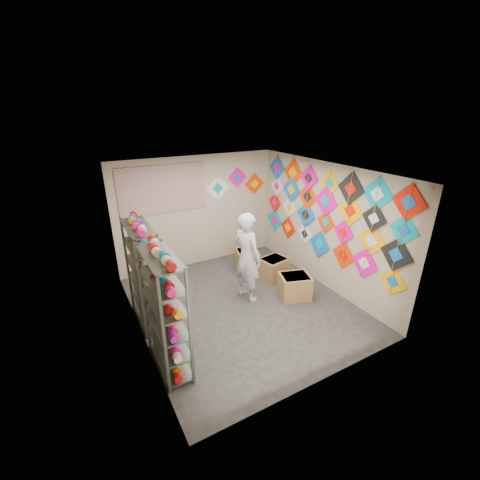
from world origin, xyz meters
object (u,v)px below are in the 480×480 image
shelf_rack_back (144,275)px  carton_c (248,261)px  carton_a (294,286)px  carton_b (274,268)px  shelf_rack_front (165,313)px  shopkeeper (247,257)px

shelf_rack_back → carton_c: 2.84m
carton_a → shelf_rack_back: bearing=-176.2°
carton_b → carton_c: carton_c is taller
shelf_rack_back → carton_a: bearing=-14.0°
shelf_rack_front → shopkeeper: (1.99, 1.06, -0.01)m
shelf_rack_front → carton_a: bearing=11.5°
shopkeeper → carton_c: size_ratio=3.30×
carton_a → carton_b: size_ratio=1.03×
carton_a → carton_c: 1.55m
carton_a → carton_c: size_ratio=1.08×
shopkeeper → carton_a: shopkeeper is taller
shopkeeper → shelf_rack_back: bearing=69.9°
carton_b → carton_c: (-0.34, 0.62, 0.00)m
shelf_rack_back → shopkeeper: 2.01m
shelf_rack_back → carton_a: size_ratio=3.11×
shelf_rack_back → shopkeeper: bearing=-6.9°
shelf_rack_back → carton_a: 3.04m
carton_a → carton_c: (-0.24, 1.53, -0.01)m
shopkeeper → carton_b: 1.27m
shelf_rack_front → carton_a: 3.01m
shelf_rack_front → shopkeeper: bearing=28.0°
shelf_rack_back → shelf_rack_front: bearing=-90.0°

